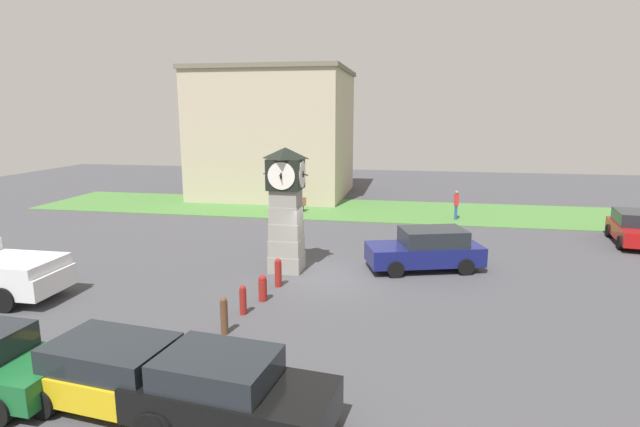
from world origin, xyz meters
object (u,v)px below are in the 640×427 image
bench (293,203)px  car_by_building (229,392)px  bollard_far_row (263,288)px  bollard_near_tower (224,315)px  car_near_tower (122,373)px  pedestrian_near_bench (456,203)px  bollard_mid_row (243,300)px  clock_tower (286,208)px  car_far_lot (636,228)px  bollard_end_row (278,272)px  car_end_of_row (427,249)px

bench → car_by_building: bearing=-79.7°
bollard_far_row → bollard_near_tower: bearing=-97.0°
bollard_far_row → car_by_building: 6.77m
car_near_tower → pedestrian_near_bench: pedestrian_near_bench is taller
bollard_mid_row → bollard_far_row: 1.22m
pedestrian_near_bench → bollard_mid_row: bearing=-116.1°
clock_tower → bench: (-2.55, 11.66, -1.96)m
car_far_lot → bollard_near_tower: bearing=-140.4°
car_near_tower → car_far_lot: bearing=45.3°
bollard_end_row → bench: bollard_end_row is taller
bench → bollard_near_tower: bearing=-82.7°
bollard_mid_row → car_end_of_row: bearing=45.0°
clock_tower → bollard_mid_row: bearing=-93.1°
clock_tower → pedestrian_near_bench: clock_tower is taller
car_near_tower → car_end_of_row: size_ratio=0.98×
car_by_building → bollard_mid_row: bearing=106.5°
bollard_mid_row → bollard_far_row: bearing=77.4°
bollard_near_tower → bollard_mid_row: size_ratio=1.16×
bollard_mid_row → pedestrian_near_bench: (7.52, 15.38, 0.52)m
bollard_end_row → car_end_of_row: size_ratio=0.22×
car_by_building → bench: car_by_building is taller
bollard_near_tower → car_end_of_row: 9.04m
car_end_of_row → bench: (-7.93, 10.55, -0.30)m
bollard_near_tower → car_far_lot: 20.02m
car_near_tower → car_far_lot: (16.24, 16.43, 0.04)m
car_end_of_row → bench: car_end_of_row is taller
bollard_near_tower → bollard_mid_row: bearing=87.8°
bollard_end_row → bollard_far_row: bearing=-95.5°
car_end_of_row → pedestrian_near_bench: size_ratio=2.77×
car_far_lot → bench: bearing=164.7°
car_far_lot → bench: car_far_lot is taller
clock_tower → bollard_mid_row: (-0.24, -4.49, -2.01)m
car_far_lot → clock_tower: bearing=-155.7°
bollard_far_row → car_far_lot: bearing=33.9°
car_far_lot → pedestrian_near_bench: bearing=152.8°
bollard_far_row → car_near_tower: size_ratio=0.19×
car_far_lot → bollard_end_row: bearing=-149.8°
car_near_tower → bollard_end_row: bearing=80.7°
clock_tower → car_far_lot: 16.70m
clock_tower → bollard_end_row: bearing=-85.1°
clock_tower → car_by_building: bearing=-82.2°
bollard_end_row → car_end_of_row: bearing=29.9°
bench → bollard_mid_row: bearing=-81.9°
bollard_mid_row → car_by_building: size_ratio=0.22×
clock_tower → pedestrian_near_bench: 13.18m
car_far_lot → pedestrian_near_bench: pedestrian_near_bench is taller
bollard_end_row → bollard_near_tower: bearing=-96.5°
bollard_far_row → car_far_lot: (15.11, 10.14, 0.33)m
bollard_near_tower → bollard_far_row: bearing=83.0°
bench → car_far_lot: bearing=-15.3°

